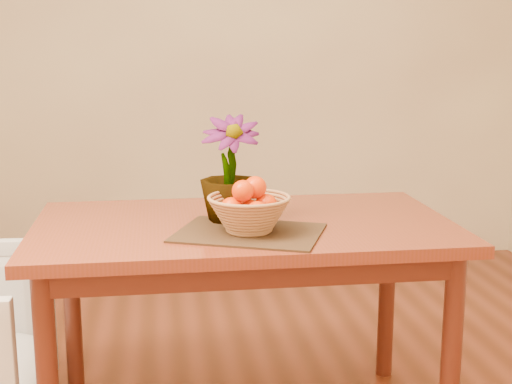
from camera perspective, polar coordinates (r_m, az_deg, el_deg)
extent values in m
cube|color=#FFF0C2|center=(4.27, -4.29, 11.91)|extent=(4.00, 0.02, 2.70)
cube|color=maroon|center=(2.41, -0.97, -2.85)|extent=(1.40, 0.80, 0.04)
cube|color=#461A10|center=(2.42, -0.96, -4.23)|extent=(1.28, 0.68, 0.08)
cylinder|color=#461A10|center=(2.40, 15.33, -12.87)|extent=(0.06, 0.06, 0.71)
cylinder|color=#461A10|center=(2.83, -14.49, -8.94)|extent=(0.06, 0.06, 0.71)
cylinder|color=#461A10|center=(2.95, 10.42, -7.88)|extent=(0.06, 0.06, 0.71)
cube|color=#362113|center=(2.25, -0.55, -3.28)|extent=(0.54, 0.48, 0.01)
cylinder|color=#A67045|center=(2.25, -0.55, -3.10)|extent=(0.13, 0.13, 0.01)
sphere|color=#E93503|center=(2.23, -0.56, -1.35)|extent=(0.06, 0.06, 0.06)
sphere|color=#E93503|center=(2.25, 0.81, -1.05)|extent=(0.07, 0.07, 0.07)
sphere|color=#E93503|center=(2.28, -1.17, -0.97)|extent=(0.07, 0.07, 0.07)
sphere|color=#E93503|center=(2.21, -1.96, -1.34)|extent=(0.07, 0.07, 0.07)
sphere|color=#E93503|center=(2.18, 0.09, -1.59)|extent=(0.07, 0.07, 0.07)
sphere|color=#E93503|center=(2.24, -0.06, 0.37)|extent=(0.07, 0.07, 0.07)
sphere|color=#E93503|center=(2.20, -1.07, 0.09)|extent=(0.07, 0.07, 0.07)
imported|color=#163F12|center=(2.37, -2.11, 1.80)|extent=(0.22, 0.22, 0.36)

